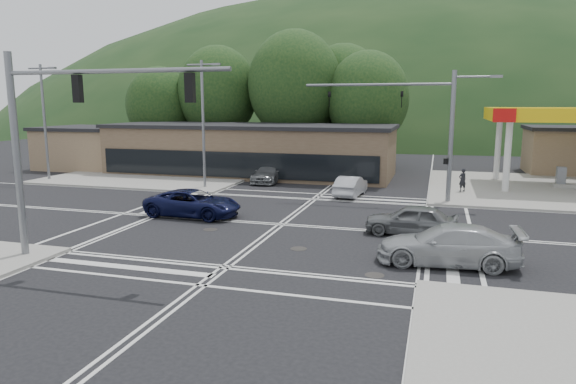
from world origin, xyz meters
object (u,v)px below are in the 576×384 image
(car_silver_east, at_px, (448,245))
(car_northbound, at_px, (269,173))
(car_blue_west, at_px, (193,203))
(car_queue_a, at_px, (351,186))
(pedestrian, at_px, (462,180))
(car_queue_b, at_px, (372,168))
(car_grey_center, at_px, (411,220))

(car_silver_east, bearing_deg, car_northbound, -146.53)
(car_northbound, bearing_deg, car_blue_west, -91.92)
(car_queue_a, distance_m, pedestrian, 7.76)
(car_blue_west, distance_m, pedestrian, 18.41)
(car_northbound, bearing_deg, car_queue_b, 34.67)
(car_northbound, xyz_separation_m, pedestrian, (14.24, -1.19, 0.26))
(car_silver_east, bearing_deg, car_queue_a, -159.06)
(pedestrian, bearing_deg, car_grey_center, 41.50)
(car_grey_center, bearing_deg, car_blue_west, -90.12)
(car_grey_center, height_order, pedestrian, pedestrian)
(car_grey_center, relative_size, pedestrian, 2.71)
(car_queue_a, xyz_separation_m, car_queue_b, (0.19, 9.59, 0.07))
(car_grey_center, relative_size, car_silver_east, 0.80)
(car_grey_center, xyz_separation_m, car_queue_b, (-4.20, 18.89, 0.02))
(car_queue_b, bearing_deg, car_silver_east, 105.73)
(car_silver_east, relative_size, car_queue_a, 1.30)
(pedestrian, bearing_deg, car_blue_west, 2.88)
(car_blue_west, xyz_separation_m, car_silver_east, (13.16, -4.94, 0.04))
(car_blue_west, bearing_deg, car_grey_center, -91.63)
(car_queue_b, distance_m, car_northbound, 9.04)
(car_silver_east, height_order, pedestrian, pedestrian)
(car_grey_center, relative_size, car_queue_a, 1.04)
(car_blue_west, xyz_separation_m, car_northbound, (0.09, 12.75, -0.05))
(car_silver_east, height_order, car_queue_b, car_silver_east)
(car_silver_east, distance_m, car_northbound, 22.00)
(car_blue_west, height_order, car_queue_a, car_blue_west)
(car_grey_center, bearing_deg, car_queue_a, -150.88)
(pedestrian, bearing_deg, car_queue_a, -12.78)
(car_grey_center, bearing_deg, car_queue_b, -163.63)
(car_grey_center, bearing_deg, pedestrian, 171.35)
(car_silver_east, bearing_deg, pedestrian, 172.97)
(car_blue_west, bearing_deg, car_queue_b, -19.91)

